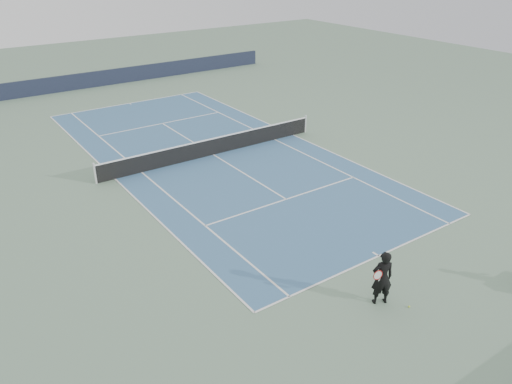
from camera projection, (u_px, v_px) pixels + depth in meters
ground at (213, 155)px, 26.86m from camera, size 80.00×80.00×0.00m
court_surface at (213, 155)px, 26.85m from camera, size 10.97×23.77×0.01m
tennis_net at (213, 146)px, 26.63m from camera, size 12.90×0.10×1.07m
windscreen_far at (100, 79)px, 39.78m from camera, size 30.00×0.25×1.20m
tennis_player at (382, 278)px, 15.36m from camera, size 0.88×0.76×1.87m
tennis_ball at (409, 307)px, 15.52m from camera, size 0.06×0.06×0.06m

